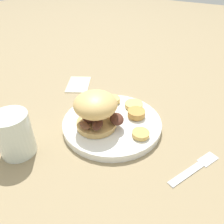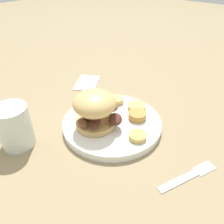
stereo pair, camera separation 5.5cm
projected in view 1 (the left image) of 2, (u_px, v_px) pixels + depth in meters
ground_plane at (112, 126)px, 0.57m from camera, size 4.00×4.00×0.00m
dinner_plate at (112, 123)px, 0.57m from camera, size 0.25×0.25×0.02m
sandwich at (97, 109)px, 0.51m from camera, size 0.12×0.13×0.09m
potato_round_0 at (113, 100)px, 0.63m from camera, size 0.04×0.04×0.01m
potato_round_1 at (134, 105)px, 0.61m from camera, size 0.05×0.05×0.01m
potato_round_2 at (136, 113)px, 0.57m from camera, size 0.05×0.05×0.02m
potato_round_3 at (141, 134)px, 0.51m from camera, size 0.04×0.04×0.01m
fork at (195, 168)px, 0.46m from camera, size 0.07×0.14×0.00m
drinking_glass at (14, 134)px, 0.47m from camera, size 0.08×0.08×0.10m
napkin at (78, 84)px, 0.76m from camera, size 0.12×0.13×0.01m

